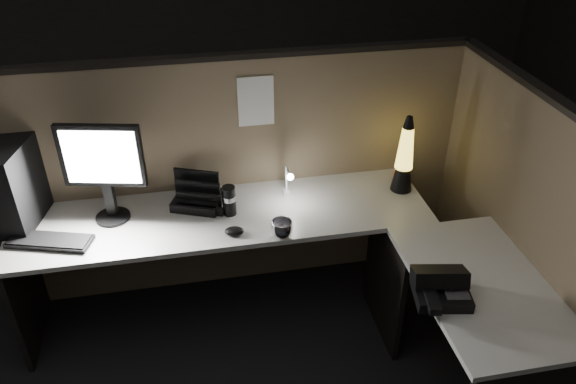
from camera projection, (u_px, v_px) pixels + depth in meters
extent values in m
plane|color=black|center=(270.00, 384.00, 3.04)|extent=(6.00, 6.00, 0.00)
cube|color=brown|center=(243.00, 178.00, 3.40)|extent=(2.66, 0.06, 1.50)
cube|color=brown|center=(515.00, 234.00, 2.93)|extent=(0.06, 1.66, 1.50)
cube|color=beige|center=(224.00, 216.00, 3.12)|extent=(2.30, 0.60, 0.03)
cube|color=beige|center=(483.00, 285.00, 2.65)|extent=(0.60, 1.00, 0.03)
cube|color=black|center=(26.00, 291.00, 3.14)|extent=(0.03, 0.55, 0.70)
cube|color=black|center=(384.00, 281.00, 3.21)|extent=(0.03, 0.55, 0.70)
cube|color=black|center=(16.00, 182.00, 2.97)|extent=(0.28, 0.47, 0.46)
cylinder|color=black|center=(113.00, 217.00, 3.08)|extent=(0.19, 0.19, 0.02)
cube|color=black|center=(110.00, 198.00, 3.04)|extent=(0.06, 0.05, 0.21)
cube|color=black|center=(101.00, 156.00, 2.89)|extent=(0.43, 0.13, 0.35)
cube|color=white|center=(101.00, 158.00, 2.87)|extent=(0.37, 0.09, 0.30)
cube|color=black|center=(50.00, 241.00, 2.89)|extent=(0.45, 0.26, 0.02)
ellipsoid|color=black|center=(234.00, 231.00, 2.95)|extent=(0.11, 0.09, 0.04)
cube|color=silver|center=(286.00, 192.00, 3.29)|extent=(0.04, 0.04, 0.03)
cylinder|color=silver|center=(286.00, 178.00, 3.24)|extent=(0.01, 0.01, 0.16)
cylinder|color=silver|center=(288.00, 171.00, 3.15)|extent=(0.01, 0.11, 0.01)
sphere|color=white|center=(290.00, 177.00, 3.10)|extent=(0.04, 0.04, 0.04)
cube|color=black|center=(199.00, 200.00, 3.18)|extent=(0.33, 0.31, 0.05)
cube|color=black|center=(199.00, 198.00, 3.13)|extent=(0.25, 0.11, 0.09)
cube|color=black|center=(197.00, 181.00, 3.20)|extent=(0.25, 0.11, 0.18)
cone|color=black|center=(402.00, 178.00, 3.30)|extent=(0.13, 0.13, 0.15)
cone|color=gold|center=(406.00, 148.00, 3.19)|extent=(0.10, 0.10, 0.25)
sphere|color=#9C3D16|center=(404.00, 160.00, 3.23)|extent=(0.05, 0.05, 0.05)
sphere|color=#9C3D16|center=(406.00, 146.00, 3.18)|extent=(0.04, 0.04, 0.04)
cone|color=black|center=(409.00, 122.00, 3.10)|extent=(0.06, 0.06, 0.07)
cylinder|color=black|center=(229.00, 201.00, 3.07)|extent=(0.08, 0.08, 0.17)
imported|color=silver|center=(282.00, 229.00, 2.92)|extent=(0.14, 0.14, 0.09)
sphere|color=orange|center=(397.00, 174.00, 3.39)|extent=(0.05, 0.05, 0.05)
cube|color=white|center=(256.00, 102.00, 3.11)|extent=(0.20, 0.00, 0.29)
cube|color=black|center=(441.00, 293.00, 2.54)|extent=(0.28, 0.25, 0.05)
cube|color=black|center=(439.00, 277.00, 2.54)|extent=(0.27, 0.19, 0.11)
cube|color=black|center=(432.00, 298.00, 2.47)|extent=(0.08, 0.19, 0.04)
cube|color=#3F3F42|center=(456.00, 292.00, 2.51)|extent=(0.12, 0.12, 0.00)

